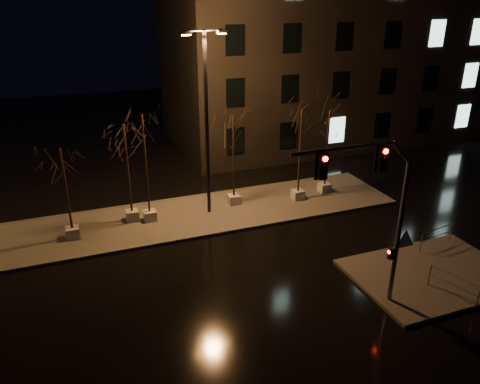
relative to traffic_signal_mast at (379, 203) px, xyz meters
name	(u,v)px	position (x,y,z in m)	size (l,w,h in m)	color
ground	(245,268)	(-3.41, 4.40, -4.56)	(90.00, 90.00, 0.00)	black
median	(206,213)	(-3.41, 10.40, -4.49)	(22.00, 5.00, 0.15)	#4C4944
sidewalk_corner	(432,274)	(4.09, 0.90, -4.49)	(7.00, 5.00, 0.15)	#4C4944
building	(324,47)	(10.59, 22.40, 2.94)	(25.00, 12.00, 15.00)	black
tree_0	(63,169)	(-10.55, 9.99, -0.75)	(1.80, 1.80, 4.82)	#B5B2A8
tree_1	(126,147)	(-7.43, 10.91, -0.27)	(1.80, 1.80, 5.46)	#B5B2A8
tree_2	(144,140)	(-6.54, 10.54, 0.12)	(1.80, 1.80, 5.98)	#B5B2A8
tree_3	(234,137)	(-1.54, 10.95, -0.35)	(1.80, 1.80, 5.35)	#B5B2A8
tree_4	(301,130)	(2.27, 10.25, -0.15)	(1.80, 1.80, 5.61)	#B5B2A8
tree_5	(329,129)	(4.32, 10.66, -0.41)	(1.80, 1.80, 5.28)	#B5B2A8
traffic_signal_mast	(379,203)	(0.00, 0.00, 0.00)	(5.50, 0.25, 6.72)	slate
streetlight_main	(206,113)	(-3.22, 10.45, 1.22)	(2.44, 0.69, 9.76)	black
guard_rail_a	(437,235)	(5.89, 2.75, -3.79)	(2.20, 0.43, 0.96)	slate
guard_rail_b	(454,283)	(3.56, -0.76, -3.76)	(0.64, 2.04, 1.01)	slate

